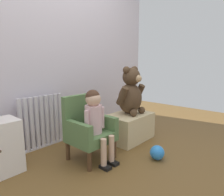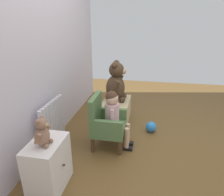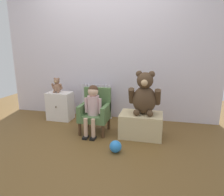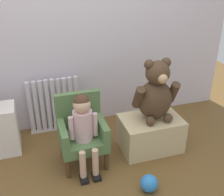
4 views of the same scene
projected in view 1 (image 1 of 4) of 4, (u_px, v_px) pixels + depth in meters
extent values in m
plane|color=brown|center=(131.00, 176.00, 1.75)|extent=(6.00, 6.00, 0.00)
cube|color=silver|center=(46.00, 44.00, 2.37)|extent=(3.80, 0.05, 2.40)
cylinder|color=silver|center=(21.00, 126.00, 2.13)|extent=(0.05, 0.05, 0.59)
cylinder|color=silver|center=(26.00, 125.00, 2.17)|extent=(0.05, 0.05, 0.59)
cylinder|color=silver|center=(32.00, 123.00, 2.22)|extent=(0.05, 0.05, 0.59)
cylinder|color=silver|center=(37.00, 122.00, 2.26)|extent=(0.05, 0.05, 0.59)
cylinder|color=silver|center=(42.00, 121.00, 2.31)|extent=(0.05, 0.05, 0.59)
cylinder|color=silver|center=(47.00, 120.00, 2.36)|extent=(0.05, 0.05, 0.59)
cylinder|color=silver|center=(52.00, 119.00, 2.40)|extent=(0.05, 0.05, 0.59)
cylinder|color=silver|center=(56.00, 118.00, 2.45)|extent=(0.05, 0.05, 0.59)
cylinder|color=silver|center=(60.00, 117.00, 2.49)|extent=(0.05, 0.05, 0.59)
cube|color=silver|center=(44.00, 146.00, 2.36)|extent=(0.56, 0.05, 0.02)
sphere|color=#4C3823|center=(0.00, 152.00, 1.63)|extent=(0.02, 0.02, 0.02)
cube|color=#537443|center=(91.00, 136.00, 2.03)|extent=(0.41, 0.39, 0.10)
cube|color=#537443|center=(80.00, 112.00, 2.10)|extent=(0.41, 0.06, 0.36)
cube|color=#537443|center=(77.00, 129.00, 1.88)|extent=(0.06, 0.39, 0.14)
cube|color=#537443|center=(103.00, 121.00, 2.14)|extent=(0.06, 0.39, 0.14)
cylinder|color=#4C331E|center=(89.00, 161.00, 1.82)|extent=(0.04, 0.04, 0.19)
cylinder|color=#4C331E|center=(114.00, 149.00, 2.08)|extent=(0.04, 0.04, 0.19)
cylinder|color=#4C331E|center=(68.00, 151.00, 2.04)|extent=(0.04, 0.04, 0.19)
cylinder|color=#4C331E|center=(93.00, 141.00, 2.29)|extent=(0.04, 0.04, 0.19)
cylinder|color=beige|center=(93.00, 119.00, 1.97)|extent=(0.17, 0.17, 0.28)
sphere|color=#D8AD8E|center=(93.00, 99.00, 1.94)|extent=(0.15, 0.15, 0.15)
sphere|color=#472D1E|center=(93.00, 97.00, 1.94)|extent=(0.14, 0.14, 0.14)
cylinder|color=#D8AD8E|center=(104.00, 152.00, 1.86)|extent=(0.06, 0.06, 0.26)
cube|color=black|center=(105.00, 167.00, 1.87)|extent=(0.07, 0.11, 0.03)
cylinder|color=#D8AD8E|center=(111.00, 148.00, 1.94)|extent=(0.06, 0.06, 0.26)
cube|color=black|center=(113.00, 163.00, 1.95)|extent=(0.07, 0.11, 0.03)
cylinder|color=beige|center=(87.00, 122.00, 1.88)|extent=(0.04, 0.04, 0.22)
cylinder|color=beige|center=(102.00, 117.00, 2.04)|extent=(0.04, 0.04, 0.22)
cube|color=#CCB685|center=(129.00, 127.00, 2.56)|extent=(0.59, 0.40, 0.34)
ellipsoid|color=#4A3522|center=(130.00, 99.00, 2.54)|extent=(0.33, 0.28, 0.39)
sphere|color=#4A3522|center=(131.00, 77.00, 2.48)|extent=(0.22, 0.22, 0.22)
sphere|color=tan|center=(138.00, 78.00, 2.42)|extent=(0.09, 0.09, 0.09)
sphere|color=#4A3522|center=(126.00, 70.00, 2.41)|extent=(0.09, 0.09, 0.09)
sphere|color=#4A3522|center=(134.00, 70.00, 2.53)|extent=(0.09, 0.09, 0.09)
cylinder|color=#4A3522|center=(122.00, 96.00, 2.39)|extent=(0.08, 0.17, 0.24)
cylinder|color=#4A3522|center=(139.00, 93.00, 2.65)|extent=(0.08, 0.17, 0.24)
sphere|color=#4A3522|center=(133.00, 113.00, 2.42)|extent=(0.09, 0.09, 0.09)
sphere|color=#4A3522|center=(142.00, 110.00, 2.55)|extent=(0.09, 0.09, 0.09)
sphere|color=#2C80D7|center=(157.00, 153.00, 2.04)|extent=(0.15, 0.15, 0.15)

